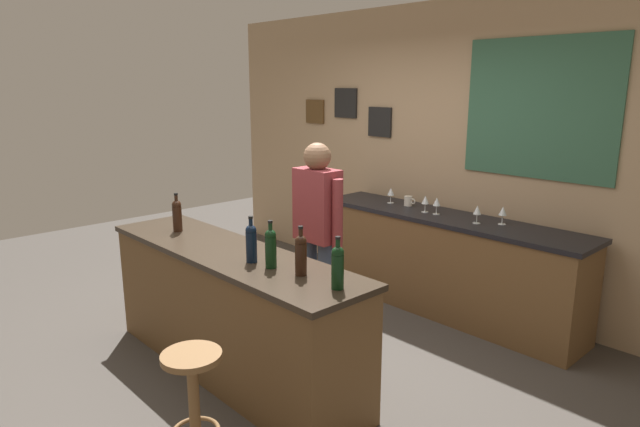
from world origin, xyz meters
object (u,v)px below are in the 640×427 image
Objects in this scene: wine_bottle_c at (271,247)px; wine_bottle_e at (338,266)px; wine_glass_a at (391,192)px; wine_glass_b at (425,200)px; bartender at (317,231)px; wine_bottle_a at (177,214)px; wine_glass_d at (477,211)px; wine_bottle_d at (301,253)px; bar_stool at (193,391)px; coffee_mug at (409,201)px; wine_glass_e at (503,212)px; wine_glass_c at (437,202)px; wine_bottle_b at (251,242)px.

wine_bottle_e is at bearing 5.01° from wine_bottle_c.
wine_glass_a is 0.47m from wine_glass_b.
bartender is 0.89m from wine_bottle_c.
wine_bottle_a is at bearing -113.56° from wine_glass_b.
wine_bottle_d is at bearing -90.29° from wine_glass_d.
wine_glass_b is (-0.85, 1.98, -0.05)m from wine_bottle_e.
wine_bottle_d is (-0.01, 0.78, 0.60)m from bar_stool.
wine_glass_a is at bearing -170.66° from coffee_mug.
wine_glass_e is at bearing 53.15° from wine_bottle_a.
wine_glass_c is (0.22, 1.26, 0.07)m from bartender.
wine_bottle_b is 1.00× the size of wine_bottle_d.
wine_bottle_c is at bearing -62.21° from bartender.
wine_bottle_e is (0.30, 0.78, 0.60)m from bar_stool.
wine_bottle_b is at bearing -172.63° from wine_bottle_c.
bar_stool is 2.22× the size of wine_bottle_e.
wine_bottle_d is 2.45× the size of coffee_mug.
wine_glass_b is 1.24× the size of coffee_mug.
wine_bottle_e reaches higher than wine_glass_d.
bartender reaches higher than wine_glass_a.
wine_glass_c is 1.00× the size of wine_glass_d.
wine_glass_d is (1.02, -0.10, 0.00)m from wine_glass_a.
wine_bottle_d is 1.00× the size of wine_bottle_e.
wine_bottle_a is 1.00× the size of wine_bottle_e.
wine_bottle_e is 1.97× the size of wine_glass_d.
bar_stool is (0.66, -1.51, -0.48)m from bartender.
bartender is 10.45× the size of wine_glass_c.
wine_glass_d is 1.00× the size of wine_glass_e.
wine_bottle_c is at bearing -69.79° from wine_glass_a.
coffee_mug is at bearing 100.61° from wine_bottle_b.
wine_bottle_b reaches higher than wine_glass_e.
bartender is 10.45× the size of wine_glass_e.
bar_stool is at bearing -71.41° from wine_bottle_c.
wine_bottle_e reaches higher than wine_glass_b.
wine_bottle_c is 2.17m from wine_glass_e.
wine_bottle_a is 1.97× the size of wine_glass_b.
bartender is at bearing -82.95° from coffee_mug.
wine_glass_a and wine_glass_d have the same top height.
wine_bottle_a reaches higher than wine_glass_a.
wine_glass_a is at bearing 110.21° from wine_bottle_c.
wine_bottle_c is 1.97× the size of wine_glass_d.
bartender is 12.96× the size of coffee_mug.
bar_stool is at bearing -111.12° from wine_bottle_e.
wine_bottle_a is at bearing -101.15° from wine_glass_a.
wine_glass_b is at bearing 93.68° from wine_bottle_b.
wine_bottle_d is at bearing -68.79° from coffee_mug.
wine_glass_d is at bearing -142.67° from wine_glass_e.
wine_glass_a is 0.21m from coffee_mug.
wine_glass_c is at bearing -14.23° from coffee_mug.
wine_glass_c is at bearing 110.18° from wine_bottle_e.
bar_stool is 4.39× the size of wine_glass_e.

